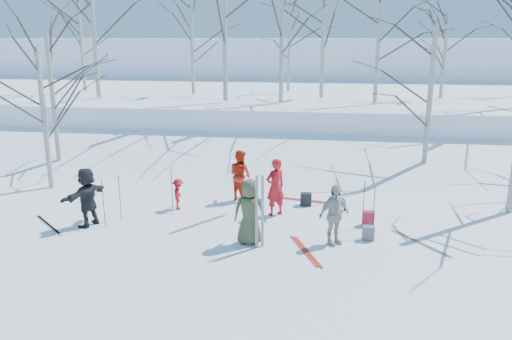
% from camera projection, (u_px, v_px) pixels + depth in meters
% --- Properties ---
extents(ground, '(120.00, 120.00, 0.00)m').
position_uv_depth(ground, '(248.00, 230.00, 13.54)').
color(ground, white).
rests_on(ground, ground).
extents(snow_ramp, '(70.00, 9.49, 4.12)m').
position_uv_depth(snow_ramp, '(275.00, 163.00, 20.20)').
color(snow_ramp, white).
rests_on(snow_ramp, ground).
extents(snow_plateau, '(70.00, 18.00, 2.20)m').
position_uv_depth(snow_plateau, '(293.00, 109.00, 29.55)').
color(snow_plateau, white).
rests_on(snow_plateau, ground).
extents(far_hill, '(90.00, 30.00, 6.00)m').
position_uv_depth(far_hill, '(308.00, 70.00, 49.38)').
color(far_hill, white).
rests_on(far_hill, ground).
extents(skier_olive_center, '(0.83, 0.55, 1.69)m').
position_uv_depth(skier_olive_center, '(250.00, 212.00, 12.48)').
color(skier_olive_center, '#3C4529').
rests_on(skier_olive_center, ground).
extents(skier_red_north, '(0.74, 0.71, 1.70)m').
position_uv_depth(skier_red_north, '(275.00, 187.00, 14.51)').
color(skier_red_north, '#B71117').
rests_on(skier_red_north, ground).
extents(skier_redor_behind, '(1.01, 0.97, 1.64)m').
position_uv_depth(skier_redor_behind, '(240.00, 175.00, 15.88)').
color(skier_redor_behind, red).
rests_on(skier_redor_behind, ground).
extents(skier_red_seated, '(0.48, 0.68, 0.95)m').
position_uv_depth(skier_red_seated, '(178.00, 194.00, 15.10)').
color(skier_red_seated, '#B71117').
rests_on(skier_red_seated, ground).
extents(skier_cream_east, '(0.95, 0.87, 1.56)m').
position_uv_depth(skier_cream_east, '(334.00, 215.00, 12.46)').
color(skier_cream_east, beige).
rests_on(skier_cream_east, ground).
extents(skier_grey_west, '(0.97, 1.61, 1.65)m').
position_uv_depth(skier_grey_west, '(87.00, 197.00, 13.70)').
color(skier_grey_west, black).
rests_on(skier_grey_west, ground).
extents(dog, '(0.56, 0.66, 0.51)m').
position_uv_depth(dog, '(342.00, 201.00, 15.12)').
color(dog, black).
rests_on(dog, ground).
extents(upright_ski_left, '(0.10, 0.17, 1.90)m').
position_uv_depth(upright_ski_left, '(257.00, 212.00, 12.14)').
color(upright_ski_left, silver).
rests_on(upright_ski_left, ground).
extents(upright_ski_right, '(0.10, 0.23, 1.89)m').
position_uv_depth(upright_ski_right, '(262.00, 212.00, 12.18)').
color(upright_ski_right, silver).
rests_on(upright_ski_right, ground).
extents(ski_pair_a, '(2.00, 2.09, 0.02)m').
position_uv_depth(ski_pair_a, '(199.00, 224.00, 13.97)').
color(ski_pair_a, silver).
rests_on(ski_pair_a, ground).
extents(ski_pair_b, '(1.54, 2.04, 0.02)m').
position_uv_depth(ski_pair_b, '(306.00, 251.00, 12.20)').
color(ski_pair_b, red).
rests_on(ski_pair_b, ground).
extents(ski_pair_c, '(2.09, 2.10, 0.02)m').
position_uv_depth(ski_pair_c, '(49.00, 225.00, 13.91)').
color(ski_pair_c, silver).
rests_on(ski_pair_c, ground).
extents(ski_pair_d, '(0.98, 1.98, 0.02)m').
position_uv_depth(ski_pair_d, '(301.00, 200.00, 16.05)').
color(ski_pair_d, red).
rests_on(ski_pair_d, ground).
extents(ski_pair_e, '(2.01, 2.09, 0.02)m').
position_uv_depth(ski_pair_e, '(420.00, 243.00, 12.67)').
color(ski_pair_e, silver).
rests_on(ski_pair_e, ground).
extents(ski_pole_a, '(0.02, 0.02, 1.34)m').
position_uv_depth(ski_pole_a, '(120.00, 198.00, 14.14)').
color(ski_pole_a, black).
rests_on(ski_pole_a, ground).
extents(ski_pole_b, '(0.02, 0.02, 1.34)m').
position_uv_depth(ski_pole_b, '(104.00, 203.00, 13.66)').
color(ski_pole_b, black).
rests_on(ski_pole_b, ground).
extents(ski_pole_c, '(0.02, 0.02, 1.34)m').
position_uv_depth(ski_pole_c, '(364.00, 204.00, 13.64)').
color(ski_pole_c, black).
rests_on(ski_pole_c, ground).
extents(ski_pole_d, '(0.02, 0.02, 1.34)m').
position_uv_depth(ski_pole_d, '(172.00, 188.00, 15.08)').
color(ski_pole_d, black).
rests_on(ski_pole_d, ground).
extents(ski_pole_e, '(0.02, 0.02, 1.34)m').
position_uv_depth(ski_pole_e, '(374.00, 210.00, 13.11)').
color(ski_pole_e, black).
rests_on(ski_pole_e, ground).
extents(ski_pole_f, '(0.02, 0.02, 1.34)m').
position_uv_depth(ski_pole_f, '(86.00, 201.00, 13.87)').
color(ski_pole_f, black).
rests_on(ski_pole_f, ground).
extents(backpack_red, '(0.32, 0.22, 0.42)m').
position_uv_depth(backpack_red, '(368.00, 219.00, 13.82)').
color(backpack_red, '#AE1A31').
rests_on(backpack_red, ground).
extents(backpack_grey, '(0.30, 0.20, 0.38)m').
position_uv_depth(backpack_grey, '(368.00, 233.00, 12.84)').
color(backpack_grey, '#5B5C63').
rests_on(backpack_grey, ground).
extents(backpack_dark, '(0.34, 0.24, 0.40)m').
position_uv_depth(backpack_dark, '(306.00, 199.00, 15.50)').
color(backpack_dark, black).
rests_on(backpack_dark, ground).
extents(birch_plateau_a, '(4.90, 4.90, 6.14)m').
position_uv_depth(birch_plateau_a, '(282.00, 33.00, 22.22)').
color(birch_plateau_a, silver).
rests_on(birch_plateau_a, snow_plateau).
extents(birch_plateau_b, '(4.31, 4.31, 5.30)m').
position_uv_depth(birch_plateau_b, '(378.00, 43.00, 22.31)').
color(birch_plateau_b, silver).
rests_on(birch_plateau_b, snow_plateau).
extents(birch_plateau_c, '(3.39, 3.39, 3.98)m').
position_uv_depth(birch_plateau_c, '(444.00, 57.00, 23.81)').
color(birch_plateau_c, silver).
rests_on(birch_plateau_c, snow_plateau).
extents(birch_plateau_d, '(5.70, 5.70, 7.29)m').
position_uv_depth(birch_plateau_d, '(93.00, 21.00, 23.83)').
color(birch_plateau_d, silver).
rests_on(birch_plateau_d, snow_plateau).
extents(birch_plateau_f, '(3.75, 3.75, 4.50)m').
position_uv_depth(birch_plateau_f, '(192.00, 50.00, 25.48)').
color(birch_plateau_f, silver).
rests_on(birch_plateau_f, snow_plateau).
extents(birch_plateau_g, '(4.78, 4.78, 5.97)m').
position_uv_depth(birch_plateau_g, '(323.00, 35.00, 23.92)').
color(birch_plateau_g, silver).
rests_on(birch_plateau_g, snow_plateau).
extents(birch_plateau_h, '(3.91, 3.91, 4.73)m').
position_uv_depth(birch_plateau_h, '(289.00, 47.00, 27.21)').
color(birch_plateau_h, silver).
rests_on(birch_plateau_h, snow_plateau).
extents(birch_plateau_i, '(4.38, 4.38, 5.40)m').
position_uv_depth(birch_plateau_i, '(81.00, 41.00, 27.05)').
color(birch_plateau_i, silver).
rests_on(birch_plateau_i, snow_plateau).
extents(birch_plateau_j, '(5.77, 5.77, 7.39)m').
position_uv_depth(birch_plateau_j, '(224.00, 19.00, 22.57)').
color(birch_plateau_j, silver).
rests_on(birch_plateau_j, snow_plateau).
extents(birch_edge_a, '(3.96, 3.96, 4.80)m').
position_uv_depth(birch_edge_a, '(44.00, 119.00, 16.81)').
color(birch_edge_a, silver).
rests_on(birch_edge_a, ground).
extents(birch_edge_d, '(4.30, 4.30, 5.29)m').
position_uv_depth(birch_edge_d, '(53.00, 103.00, 19.16)').
color(birch_edge_d, silver).
rests_on(birch_edge_d, ground).
extents(birch_edge_e, '(4.47, 4.47, 5.53)m').
position_uv_depth(birch_edge_e, '(429.00, 104.00, 17.89)').
color(birch_edge_e, silver).
rests_on(birch_edge_e, ground).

